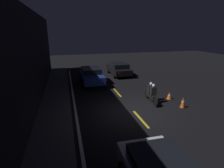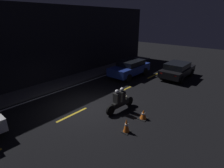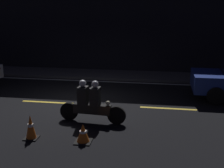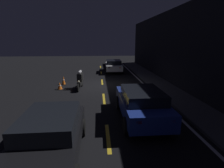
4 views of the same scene
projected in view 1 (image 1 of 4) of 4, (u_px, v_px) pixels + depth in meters
The scene contains 12 objects.
ground_plane at pixel (134, 111), 10.52m from camera, with size 56.00×56.00×0.00m, color black.
raised_curb at pixel (54, 120), 9.36m from camera, with size 28.00×1.90×0.11m.
building_front at pixel (23, 68), 8.24m from camera, with size 28.00×0.30×5.93m.
lane_dash_c at pixel (141, 119), 9.59m from camera, with size 2.00×0.14×0.01m.
lane_dash_d at pixel (117, 92), 13.75m from camera, with size 2.00×0.14×0.01m.
lane_dash_e at pixel (105, 78), 17.91m from camera, with size 2.00×0.14×0.01m.
lane_solid_kerb at pixel (77, 118), 9.67m from camera, with size 25.20×0.14×0.01m.
sedan_blue at pixel (91, 75), 15.96m from camera, with size 4.14×1.92×1.43m.
van_black at pixel (119, 69), 19.02m from camera, with size 4.04×1.94×1.35m.
motorcycle at pixel (152, 93), 11.72m from camera, with size 2.14×0.41×1.36m.
traffic_cone_near at pixel (183, 103), 10.91m from camera, with size 0.37×0.37×0.70m.
traffic_cone_mid at pixel (169, 96), 12.31m from camera, with size 0.45×0.45×0.53m.
Camera 1 is at (-8.92, 3.77, 4.62)m, focal length 28.00 mm.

